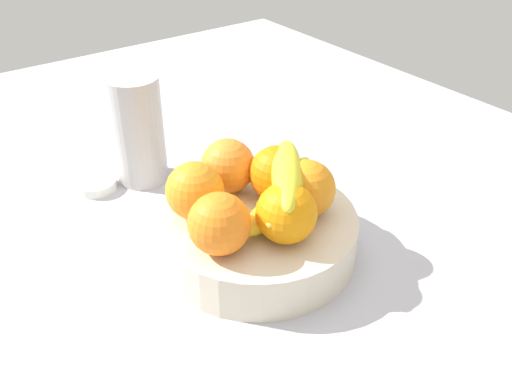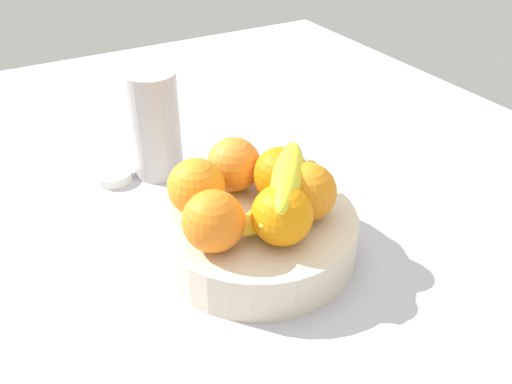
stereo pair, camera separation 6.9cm
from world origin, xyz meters
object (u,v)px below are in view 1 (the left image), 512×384
at_px(thermos_tumbler, 138,130).
at_px(fruit_bowl, 256,235).
at_px(jar_lid, 96,185).
at_px(orange_top_stack, 228,166).
at_px(orange_front_right, 219,224).
at_px(orange_front_left, 195,191).
at_px(orange_center, 289,212).
at_px(orange_back_left, 306,189).
at_px(orange_back_right, 275,172).
at_px(banana_bunch, 287,189).

bearing_deg(thermos_tumbler, fruit_bowl, 7.31).
relative_size(thermos_tumbler, jar_lid, 2.76).
bearing_deg(orange_top_stack, fruit_bowl, -6.47).
bearing_deg(orange_front_right, fruit_bowl, 110.90).
relative_size(orange_front_left, orange_center, 1.00).
bearing_deg(orange_center, orange_front_right, -110.25).
xyz_separation_m(orange_front_right, orange_back_left, (0.00, 0.14, 0.00)).
xyz_separation_m(thermos_tumbler, jar_lid, (-0.01, -0.08, -0.08)).
bearing_deg(thermos_tumbler, orange_front_left, -6.74).
distance_m(fruit_bowl, orange_center, 0.09).
height_order(orange_back_right, jar_lid, orange_back_right).
distance_m(orange_front_right, orange_top_stack, 0.14).
bearing_deg(fruit_bowl, orange_back_left, 62.30).
bearing_deg(orange_back_right, fruit_bowl, -62.81).
xyz_separation_m(orange_front_left, orange_top_stack, (-0.03, 0.07, 0.00)).
distance_m(orange_front_right, banana_bunch, 0.11).
xyz_separation_m(orange_front_left, orange_center, (0.11, 0.07, 0.00)).
height_order(banana_bunch, jar_lid, banana_bunch).
bearing_deg(thermos_tumbler, banana_bunch, 13.31).
bearing_deg(jar_lid, orange_back_right, 32.34).
relative_size(orange_front_left, orange_back_left, 1.00).
bearing_deg(banana_bunch, thermos_tumbler, -166.69).
relative_size(orange_top_stack, thermos_tumbler, 0.43).
xyz_separation_m(orange_front_left, orange_back_left, (0.08, 0.12, 0.00)).
xyz_separation_m(banana_bunch, jar_lid, (-0.31, -0.15, -0.10)).
relative_size(orange_front_right, orange_top_stack, 1.00).
relative_size(orange_front_left, banana_bunch, 0.44).
height_order(orange_back_left, thermos_tumbler, thermos_tumbler).
bearing_deg(orange_center, orange_top_stack, 178.98).
bearing_deg(orange_front_right, banana_bunch, 94.30).
relative_size(orange_center, jar_lid, 1.19).
height_order(orange_front_left, orange_front_right, same).
bearing_deg(orange_back_right, jar_lid, -147.66).
bearing_deg(orange_top_stack, orange_back_right, 39.26).
xyz_separation_m(fruit_bowl, thermos_tumbler, (-0.27, -0.04, 0.06)).
height_order(orange_front_right, banana_bunch, banana_bunch).
xyz_separation_m(orange_back_right, orange_top_stack, (-0.05, -0.04, 0.00)).
distance_m(banana_bunch, thermos_tumbler, 0.30).
height_order(fruit_bowl, orange_front_left, orange_front_left).
bearing_deg(banana_bunch, jar_lid, -154.37).
bearing_deg(fruit_bowl, orange_front_right, -69.10).
bearing_deg(orange_back_right, orange_back_left, 7.21).
height_order(orange_front_left, banana_bunch, banana_bunch).
bearing_deg(orange_front_left, thermos_tumbler, 173.26).
height_order(orange_front_left, orange_back_left, same).
bearing_deg(banana_bunch, orange_front_right, -85.70).
bearing_deg(thermos_tumbler, orange_center, 7.14).
relative_size(orange_back_left, banana_bunch, 0.44).
xyz_separation_m(orange_front_right, thermos_tumbler, (-0.30, 0.04, -0.01)).
bearing_deg(orange_top_stack, orange_back_left, 24.49).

